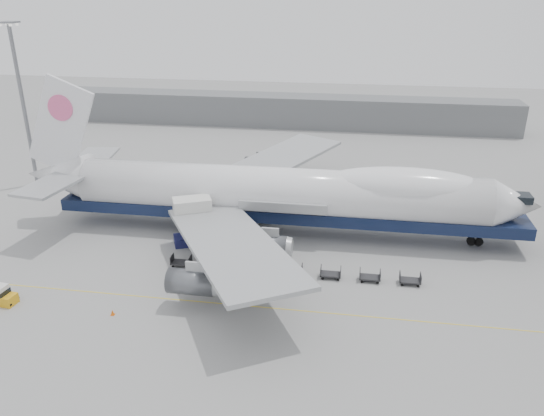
# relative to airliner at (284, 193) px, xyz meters

# --- Properties ---
(ground) EXTENTS (260.00, 260.00, 0.00)m
(ground) POSITION_rel_airliner_xyz_m (-0.64, -12.00, -5.62)
(ground) COLOR gray
(ground) RESTS_ON ground
(apron_line) EXTENTS (60.00, 0.15, 0.01)m
(apron_line) POSITION_rel_airliner_xyz_m (-0.64, -18.00, -5.62)
(apron_line) COLOR gold
(apron_line) RESTS_ON ground
(hangar) EXTENTS (110.00, 8.00, 7.00)m
(hangar) POSITION_rel_airliner_xyz_m (-10.64, 58.00, -2.12)
(hangar) COLOR slate
(hangar) RESTS_ON ground
(floodlight_mast) EXTENTS (2.40, 2.40, 25.43)m
(floodlight_mast) POSITION_rel_airliner_xyz_m (-42.64, 12.00, 8.64)
(floodlight_mast) COLOR slate
(floodlight_mast) RESTS_ON ground
(airliner) EXTENTS (67.00, 55.30, 19.98)m
(airliner) POSITION_rel_airliner_xyz_m (0.00, 0.00, 0.00)
(airliner) COLOR white
(airliner) RESTS_ON ground
(catering_truck) EXTENTS (5.54, 4.77, 6.10)m
(catering_truck) POSITION_rel_airliner_xyz_m (-10.75, -4.93, -2.18)
(catering_truck) COLOR #191B4C
(catering_truck) RESTS_ON ground
(baggage_tug) EXTENTS (2.93, 1.81, 2.02)m
(baggage_tug) POSITION_rel_airliner_xyz_m (-26.28, -21.43, -4.73)
(baggage_tug) COLOR gold
(baggage_tug) RESTS_ON ground
(traffic_cone) EXTENTS (0.40, 0.40, 0.59)m
(traffic_cone) POSITION_rel_airliner_xyz_m (-14.15, -21.66, -5.35)
(traffic_cone) COLOR #DC580B
(traffic_cone) RESTS_ON ground
(dolly_0) EXTENTS (2.30, 1.35, 1.30)m
(dolly_0) POSITION_rel_airliner_xyz_m (-10.50, -10.97, -5.09)
(dolly_0) COLOR #2D2D30
(dolly_0) RESTS_ON ground
(dolly_1) EXTENTS (2.30, 1.35, 1.30)m
(dolly_1) POSITION_rel_airliner_xyz_m (-6.16, -10.97, -5.09)
(dolly_1) COLOR #2D2D30
(dolly_1) RESTS_ON ground
(dolly_2) EXTENTS (2.30, 1.35, 1.30)m
(dolly_2) POSITION_rel_airliner_xyz_m (-1.83, -10.97, -5.09)
(dolly_2) COLOR #2D2D30
(dolly_2) RESTS_ON ground
(dolly_3) EXTENTS (2.30, 1.35, 1.30)m
(dolly_3) POSITION_rel_airliner_xyz_m (2.51, -10.97, -5.09)
(dolly_3) COLOR #2D2D30
(dolly_3) RESTS_ON ground
(dolly_4) EXTENTS (2.30, 1.35, 1.30)m
(dolly_4) POSITION_rel_airliner_xyz_m (6.85, -10.97, -5.09)
(dolly_4) COLOR #2D2D30
(dolly_4) RESTS_ON ground
(dolly_5) EXTENTS (2.30, 1.35, 1.30)m
(dolly_5) POSITION_rel_airliner_xyz_m (11.19, -10.97, -5.09)
(dolly_5) COLOR #2D2D30
(dolly_5) RESTS_ON ground
(dolly_6) EXTENTS (2.30, 1.35, 1.30)m
(dolly_6) POSITION_rel_airliner_xyz_m (15.52, -10.97, -5.09)
(dolly_6) COLOR #2D2D30
(dolly_6) RESTS_ON ground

